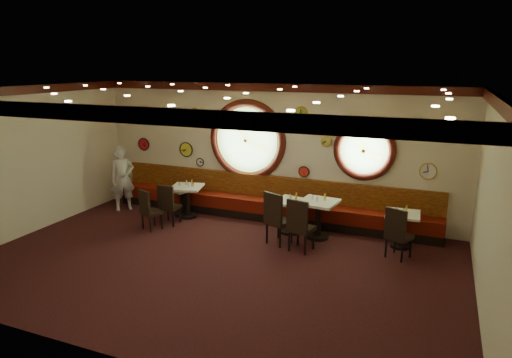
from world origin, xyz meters
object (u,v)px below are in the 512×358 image
(condiment_b_salt, at_px, (187,183))
(table_e, at_px, (402,226))
(chair_a, at_px, (148,207))
(condiment_b_bottle, at_px, (192,183))
(waiter, at_px, (123,178))
(condiment_e_salt, at_px, (397,209))
(condiment_d_salt, at_px, (313,197))
(condiment_a_salt, at_px, (179,185))
(condiment_a_pepper, at_px, (179,186))
(condiment_c_salt, at_px, (290,196))
(table_b, at_px, (187,198))
(table_c, at_px, (290,212))
(condiment_d_pepper, at_px, (317,199))
(chair_c, at_px, (276,215))
(chair_e, at_px, (397,230))
(condiment_c_bottle, at_px, (296,196))
(chair_d, at_px, (299,222))
(condiment_a_bottle, at_px, (186,185))
(condiment_d_bottle, at_px, (325,197))
(condiment_e_pepper, at_px, (404,211))
(condiment_e_bottle, at_px, (406,208))
(table_d, at_px, (318,215))
(condiment_b_pepper, at_px, (188,185))
(table_a, at_px, (182,198))
(condiment_c_pepper, at_px, (291,198))
(chair_b, at_px, (168,202))

(condiment_b_salt, bearing_deg, table_e, -1.09)
(chair_a, distance_m, condiment_b_bottle, 1.28)
(table_e, xyz_separation_m, waiter, (-6.80, -0.11, 0.36))
(condiment_e_salt, bearing_deg, condiment_d_salt, -174.23)
(condiment_a_salt, height_order, condiment_a_pepper, condiment_a_salt)
(condiment_c_salt, bearing_deg, condiment_b_salt, 178.37)
(table_b, height_order, table_c, table_b)
(condiment_d_pepper, bearing_deg, chair_c, -137.87)
(chair_e, relative_size, condiment_d_salt, 6.31)
(chair_a, relative_size, condiment_c_bottle, 3.55)
(chair_d, distance_m, condiment_d_salt, 0.95)
(table_c, relative_size, condiment_a_bottle, 5.51)
(condiment_d_bottle, distance_m, condiment_e_pepper, 1.60)
(chair_e, relative_size, condiment_e_bottle, 4.48)
(table_e, height_order, condiment_d_pepper, condiment_d_pepper)
(condiment_c_bottle, xyz_separation_m, condiment_e_bottle, (2.30, 0.12, -0.03))
(table_d, bearing_deg, chair_d, -99.91)
(table_c, relative_size, condiment_c_bottle, 5.01)
(condiment_d_bottle, bearing_deg, condiment_e_bottle, 6.82)
(table_b, xyz_separation_m, condiment_b_pepper, (0.08, -0.05, 0.33))
(table_d, height_order, condiment_d_salt, condiment_d_salt)
(table_d, bearing_deg, condiment_b_bottle, 177.04)
(condiment_d_salt, xyz_separation_m, condiment_b_pepper, (-3.07, 0.04, -0.06))
(table_d, bearing_deg, condiment_c_bottle, 164.99)
(chair_d, bearing_deg, condiment_d_salt, 101.38)
(table_a, bearing_deg, chair_d, -17.78)
(condiment_d_bottle, xyz_separation_m, condiment_e_salt, (1.46, 0.16, -0.13))
(table_b, relative_size, table_e, 1.17)
(condiment_b_salt, bearing_deg, table_c, -3.80)
(condiment_e_pepper, bearing_deg, condiment_d_salt, -177.61)
(condiment_a_salt, distance_m, condiment_b_bottle, 0.46)
(table_d, bearing_deg, waiter, 179.54)
(condiment_c_pepper, relative_size, condiment_e_salt, 1.10)
(chair_b, bearing_deg, table_b, 77.57)
(condiment_d_pepper, distance_m, condiment_e_pepper, 1.75)
(chair_e, xyz_separation_m, condiment_e_pepper, (0.05, 0.61, 0.20))
(chair_e, distance_m, condiment_e_salt, 0.74)
(chair_b, relative_size, chair_c, 0.86)
(condiment_d_salt, bearing_deg, chair_a, -163.59)
(condiment_d_bottle, bearing_deg, chair_c, -138.01)
(chair_a, relative_size, condiment_b_pepper, 6.31)
(condiment_d_salt, distance_m, condiment_d_bottle, 0.26)
(condiment_b_pepper, xyz_separation_m, condiment_c_bottle, (2.67, 0.05, 0.01))
(condiment_a_bottle, relative_size, waiter, 0.09)
(condiment_a_bottle, distance_m, condiment_e_pepper, 5.08)
(chair_b, relative_size, condiment_b_salt, 5.31)
(chair_b, xyz_separation_m, condiment_e_salt, (4.98, 0.75, 0.23))
(table_d, distance_m, chair_c, 0.98)
(table_c, bearing_deg, table_d, -6.13)
(condiment_d_bottle, bearing_deg, condiment_b_bottle, 178.36)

